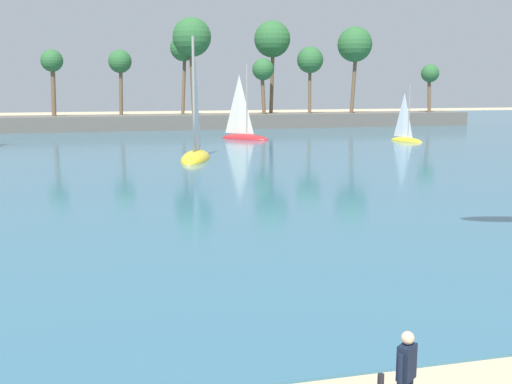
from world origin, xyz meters
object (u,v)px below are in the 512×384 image
Objects in this scene: person_rigging_by_gear at (406,377)px; sailboat_mid_bay at (406,136)px; sailboat_near_shore at (196,148)px; sailboat_toward_headland at (244,132)px.

sailboat_mid_bay is (24.54, 46.57, -0.31)m from person_rigging_by_gear.
sailboat_near_shore is 17.34m from sailboat_toward_headland.
sailboat_near_shore reaches higher than sailboat_mid_bay.
sailboat_near_shore is (2.44, 37.05, 0.02)m from person_rigging_by_gear.
sailboat_toward_headland reaches higher than sailboat_mid_bay.
person_rigging_by_gear is 0.21× the size of sailboat_toward_headland.
sailboat_mid_bay is at bearing 23.30° from sailboat_near_shore.
person_rigging_by_gear is 52.64m from sailboat_mid_bay.
sailboat_near_shore is 1.63× the size of sailboat_mid_bay.
sailboat_mid_bay is at bearing 62.21° from person_rigging_by_gear.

